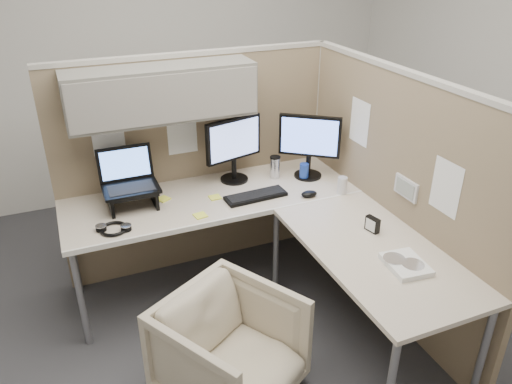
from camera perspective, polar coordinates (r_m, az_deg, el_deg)
name	(u,v)px	position (r m, az deg, el deg)	size (l,w,h in m)	color
ground	(257,324)	(3.44, 0.08, -14.81)	(4.50, 4.50, 0.00)	#333337
partition_back	(181,133)	(3.50, -8.52, 6.68)	(2.00, 0.36, 1.63)	#89755A
partition_right	(389,195)	(3.33, 14.98, -0.36)	(0.07, 2.03, 1.63)	#89755A
desk	(267,222)	(3.17, 1.28, -3.48)	(2.00, 1.98, 0.73)	beige
office_chair	(230,346)	(2.81, -2.97, -17.16)	(0.65, 0.61, 0.67)	beige
monitor_left	(234,145)	(3.52, -2.57, 5.43)	(0.43, 0.20, 0.47)	black
monitor_right	(309,141)	(3.59, 6.12, 5.77)	(0.37, 0.29, 0.47)	black
laptop_station	(130,186)	(3.32, -14.20, 0.71)	(0.35, 0.30, 0.37)	black
keyboard	(256,196)	(3.37, -0.03, -0.47)	(0.42, 0.14, 0.02)	black
mouse	(309,194)	(3.40, 6.08, -0.21)	(0.11, 0.07, 0.04)	black
travel_mug	(275,167)	(3.63, 2.19, 2.87)	(0.08, 0.08, 0.16)	silver
soda_can_green	(342,185)	(3.46, 9.83, 0.76)	(0.07, 0.07, 0.12)	silver
soda_can_silver	(304,172)	(3.63, 5.51, 2.35)	(0.07, 0.07, 0.12)	#1E3FA5
sticky_note_c	(163,199)	(3.41, -10.54, -0.78)	(0.08, 0.08, 0.01)	#ECF540
sticky_note_a	(200,215)	(3.17, -6.39, -2.68)	(0.08, 0.08, 0.01)	#ECF540
sticky_note_d	(215,197)	(3.38, -4.70, -0.61)	(0.08, 0.08, 0.01)	#ECF540
headphones	(114,228)	(3.11, -15.95, -4.03)	(0.22, 0.22, 0.03)	black
paper_stack	(406,264)	(2.80, 16.74, -7.91)	(0.22, 0.27, 0.03)	white
desk_clock	(372,224)	(3.05, 13.16, -3.63)	(0.06, 0.10, 0.09)	black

